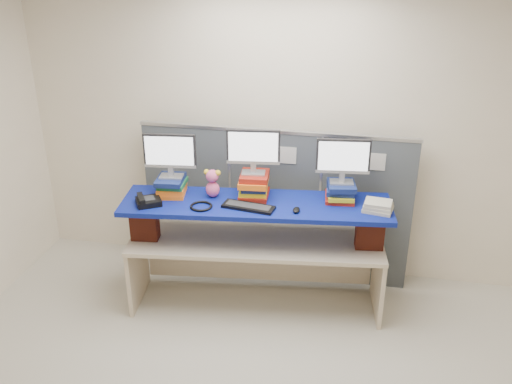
% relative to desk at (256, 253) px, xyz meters
% --- Properties ---
extents(room, '(5.00, 4.00, 2.80)m').
position_rel_desk_xyz_m(room, '(0.07, -1.23, 0.86)').
color(room, '#F7E7CC').
rests_on(room, ground).
extents(cubicle_partition, '(2.60, 0.06, 1.53)m').
position_rel_desk_xyz_m(cubicle_partition, '(0.07, 0.55, 0.23)').
color(cubicle_partition, '#40464C').
rests_on(cubicle_partition, ground).
extents(desk, '(2.30, 0.92, 0.68)m').
position_rel_desk_xyz_m(desk, '(0.00, 0.00, 0.00)').
color(desk, beige).
rests_on(desk, ground).
extents(brick_pier_left, '(0.25, 0.16, 0.33)m').
position_rel_desk_xyz_m(brick_pier_left, '(-0.97, -0.17, 0.30)').
color(brick_pier_left, maroon).
rests_on(brick_pier_left, desk).
extents(brick_pier_right, '(0.25, 0.16, 0.33)m').
position_rel_desk_xyz_m(brick_pier_right, '(0.98, 0.07, 0.30)').
color(brick_pier_right, maroon).
rests_on(brick_pier_right, desk).
extents(blue_board, '(2.37, 0.86, 0.04)m').
position_rel_desk_xyz_m(blue_board, '(-0.00, 0.00, 0.48)').
color(blue_board, navy).
rests_on(blue_board, brick_pier_left).
extents(book_stack_left, '(0.28, 0.33, 0.16)m').
position_rel_desk_xyz_m(book_stack_left, '(-0.76, 0.02, 0.59)').
color(book_stack_left, orange).
rests_on(book_stack_left, blue_board).
extents(book_stack_center, '(0.28, 0.32, 0.22)m').
position_rel_desk_xyz_m(book_stack_center, '(-0.04, 0.12, 0.61)').
color(book_stack_center, maroon).
rests_on(book_stack_center, blue_board).
extents(book_stack_right, '(0.28, 0.32, 0.16)m').
position_rel_desk_xyz_m(book_stack_right, '(0.70, 0.21, 0.58)').
color(book_stack_right, maroon).
rests_on(book_stack_right, blue_board).
extents(monitor_left, '(0.45, 0.15, 0.40)m').
position_rel_desk_xyz_m(monitor_left, '(-0.76, 0.03, 0.89)').
color(monitor_left, '#ACABB1').
rests_on(monitor_left, book_stack_left).
extents(monitor_center, '(0.45, 0.15, 0.40)m').
position_rel_desk_xyz_m(monitor_center, '(-0.05, 0.11, 0.95)').
color(monitor_center, '#ACABB1').
rests_on(monitor_center, book_stack_center).
extents(monitor_right, '(0.45, 0.15, 0.40)m').
position_rel_desk_xyz_m(monitor_right, '(0.71, 0.21, 0.89)').
color(monitor_right, '#ACABB1').
rests_on(monitor_right, book_stack_right).
extents(keyboard, '(0.46, 0.21, 0.03)m').
position_rel_desk_xyz_m(keyboard, '(-0.04, -0.12, 0.52)').
color(keyboard, black).
rests_on(keyboard, blue_board).
extents(mouse, '(0.08, 0.12, 0.03)m').
position_rel_desk_xyz_m(mouse, '(0.36, -0.10, 0.52)').
color(mouse, black).
rests_on(mouse, blue_board).
extents(desk_phone, '(0.27, 0.26, 0.09)m').
position_rel_desk_xyz_m(desk_phone, '(-0.90, -0.22, 0.54)').
color(desk_phone, black).
rests_on(desk_phone, blue_board).
extents(headset, '(0.21, 0.21, 0.02)m').
position_rel_desk_xyz_m(headset, '(-0.43, -0.18, 0.52)').
color(headset, black).
rests_on(headset, blue_board).
extents(plush_toy, '(0.15, 0.11, 0.26)m').
position_rel_desk_xyz_m(plush_toy, '(-0.40, 0.04, 0.63)').
color(plush_toy, '#EF5B92').
rests_on(plush_toy, blue_board).
extents(binder_stack, '(0.26, 0.22, 0.09)m').
position_rel_desk_xyz_m(binder_stack, '(1.03, 0.05, 0.55)').
color(binder_stack, beige).
rests_on(binder_stack, blue_board).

